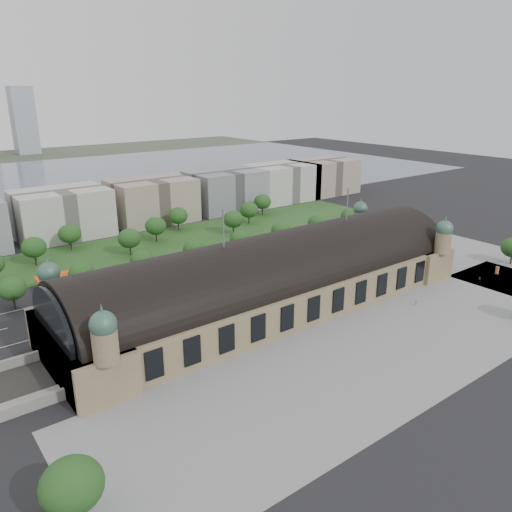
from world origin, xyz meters
TOP-DOWN VIEW (x-y plane):
  - ground at (0.00, 0.00)m, footprint 900.00×900.00m
  - station at (0.00, 0.00)m, footprint 150.00×48.40m
  - plaza_south at (10.00, -44.00)m, footprint 190.00×48.00m
  - plaza_east at (103.00, 0.00)m, footprint 56.00×100.00m
  - road_slab at (-20.00, 38.00)m, footprint 260.00×26.00m
  - grass_belt at (-15.00, 93.00)m, footprint 300.00×45.00m
  - petrol_station at (-53.91, 65.28)m, footprint 14.00×13.00m
  - lake at (0.00, 298.00)m, footprint 700.00×320.00m
  - far_tower_right at (45.00, 508.00)m, footprint 24.00×24.00m
  - office_3 at (-30.00, 133.00)m, footprint 45.00×32.00m
  - office_4 at (20.00, 133.00)m, footprint 45.00×32.00m
  - office_5 at (70.00, 133.00)m, footprint 45.00×32.00m
  - office_6 at (115.00, 133.00)m, footprint 45.00×32.00m
  - office_7 at (155.00, 133.00)m, footprint 45.00×32.00m
  - tree_row_2 at (-72.00, 53.00)m, footprint 9.60×9.60m
  - tree_row_3 at (-48.00, 53.00)m, footprint 9.60×9.60m
  - tree_row_4 at (-24.00, 53.00)m, footprint 9.60×9.60m
  - tree_row_5 at (0.00, 53.00)m, footprint 9.60×9.60m
  - tree_row_6 at (24.00, 53.00)m, footprint 9.60×9.60m
  - tree_row_7 at (48.00, 53.00)m, footprint 9.60×9.60m
  - tree_row_8 at (72.00, 53.00)m, footprint 9.60×9.60m
  - tree_row_9 at (96.00, 53.00)m, footprint 9.60×9.60m
  - tree_belt_4 at (-54.00, 95.00)m, footprint 10.40×10.40m
  - tree_belt_5 at (-35.00, 107.00)m, footprint 10.40×10.40m
  - tree_belt_6 at (-16.00, 83.00)m, footprint 10.40×10.40m
  - tree_belt_7 at (3.00, 95.00)m, footprint 10.40×10.40m
  - tree_belt_8 at (22.00, 107.00)m, footprint 10.40×10.40m
  - tree_belt_9 at (41.00, 83.00)m, footprint 10.40×10.40m
  - tree_belt_10 at (60.00, 95.00)m, footprint 10.40×10.40m
  - tree_belt_11 at (79.00, 107.00)m, footprint 10.40×10.40m
  - tree_plaza_sw at (-85.00, -50.00)m, footprint 11.00×11.00m
  - traffic_car_1 at (-67.69, 40.85)m, footprint 4.90×1.82m
  - traffic_car_3 at (-39.24, 45.66)m, footprint 4.94×2.15m
  - traffic_car_4 at (7.41, 36.71)m, footprint 4.41×1.95m
  - traffic_car_5 at (30.71, 39.05)m, footprint 3.97×1.54m
  - traffic_car_6 at (62.99, 27.75)m, footprint 5.12×2.47m
  - parked_car_0 at (-64.04, 21.00)m, footprint 4.31×3.72m
  - parked_car_1 at (-59.43, 25.00)m, footprint 5.20×4.41m
  - parked_car_2 at (-60.50, 25.00)m, footprint 4.59×4.26m
  - parked_car_3 at (-51.96, 22.42)m, footprint 4.30×3.27m
  - parked_car_4 at (-35.38, 24.75)m, footprint 4.24×3.86m
  - parked_car_5 at (-21.24, 21.16)m, footprint 5.59×4.64m
  - parked_car_6 at (-18.00, 25.00)m, footprint 5.66×4.53m
  - bus_west at (-4.94, 31.23)m, footprint 11.75×3.27m
  - bus_mid at (17.42, 32.00)m, footprint 13.51×3.18m
  - bus_east at (9.53, 28.25)m, footprint 11.32×3.00m
  - advertising_column at (93.33, -30.75)m, footprint 1.61×1.61m
  - pedestrian_0 at (40.43, -29.71)m, footprint 0.91×0.61m
  - pedestrian_2 at (80.62, -30.42)m, footprint 0.97×1.00m

SIDE VIEW (x-z plane):
  - ground at x=0.00m, z-range 0.00..0.00m
  - plaza_south at x=10.00m, z-range -0.06..0.06m
  - plaza_east at x=103.00m, z-range -0.06..0.06m
  - road_slab at x=-20.00m, z-range -0.05..0.05m
  - grass_belt at x=-15.00m, z-range -0.05..0.05m
  - lake at x=0.00m, z-range -0.04..0.04m
  - traffic_car_5 at x=30.71m, z-range 0.00..1.29m
  - parked_car_2 at x=-60.50m, z-range 0.00..1.30m
  - parked_car_1 at x=-59.43m, z-range 0.00..1.32m
  - parked_car_3 at x=-51.96m, z-range 0.00..1.37m
  - parked_car_0 at x=-64.04m, z-range 0.00..1.40m
  - traffic_car_6 at x=62.99m, z-range 0.00..1.41m
  - parked_car_4 at x=-35.38m, z-range 0.00..1.41m
  - traffic_car_3 at x=-39.24m, z-range 0.00..1.41m
  - parked_car_5 at x=-21.24m, z-range 0.00..1.42m
  - traffic_car_4 at x=7.41m, z-range 0.00..1.48m
  - parked_car_6 at x=-18.00m, z-range 0.00..1.54m
  - traffic_car_1 at x=-67.69m, z-range 0.00..1.60m
  - pedestrian_0 at x=40.43m, z-range 0.00..1.73m
  - pedestrian_2 at x=80.62m, z-range 0.00..1.82m
  - bus_east at x=9.53m, z-range 0.00..3.13m
  - advertising_column at x=93.33m, z-range 0.06..3.12m
  - bus_west at x=-4.94m, z-range 0.00..3.24m
  - bus_mid at x=17.42m, z-range 0.00..3.76m
  - petrol_station at x=-53.91m, z-range 0.42..5.47m
  - tree_row_2 at x=-72.00m, z-range 1.67..13.19m
  - tree_row_3 at x=-48.00m, z-range 1.67..13.19m
  - tree_row_4 at x=-24.00m, z-range 1.67..13.19m
  - tree_row_5 at x=0.00m, z-range 1.67..13.19m
  - tree_row_6 at x=24.00m, z-range 1.67..13.19m
  - tree_row_7 at x=48.00m, z-range 1.67..13.19m
  - tree_row_8 at x=72.00m, z-range 1.67..13.19m
  - tree_row_9 at x=96.00m, z-range 1.67..13.19m
  - tree_belt_4 at x=-54.00m, z-range 1.81..14.29m
  - tree_belt_5 at x=-35.00m, z-range 1.81..14.29m
  - tree_belt_6 at x=-16.00m, z-range 1.81..14.29m
  - tree_belt_7 at x=3.00m, z-range 1.81..14.29m
  - tree_belt_8 at x=22.00m, z-range 1.81..14.29m
  - tree_belt_9 at x=41.00m, z-range 1.81..14.29m
  - tree_belt_10 at x=60.00m, z-range 1.81..14.29m
  - tree_belt_11 at x=79.00m, z-range 1.81..14.29m
  - tree_plaza_sw at x=-85.00m, z-range 1.68..14.42m
  - station at x=0.00m, z-range -11.87..32.43m
  - office_3 at x=-30.00m, z-range 0.00..24.00m
  - office_4 at x=20.00m, z-range 0.00..24.00m
  - office_5 at x=70.00m, z-range 0.00..24.00m
  - office_6 at x=115.00m, z-range 0.00..24.00m
  - office_7 at x=155.00m, z-range 0.00..24.00m
  - far_tower_right at x=45.00m, z-range 0.00..75.00m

